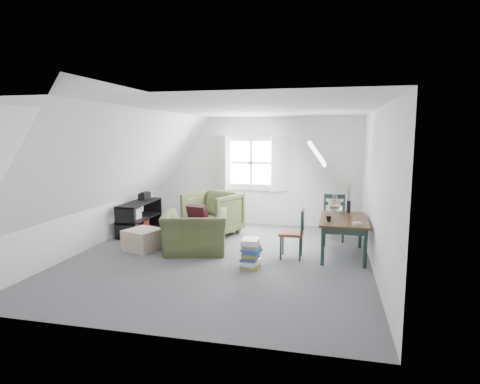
% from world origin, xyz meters
% --- Properties ---
extents(floor, '(5.50, 5.50, 0.00)m').
position_xyz_m(floor, '(0.00, 0.00, 0.00)').
color(floor, '#545359').
rests_on(floor, ground).
extents(ceiling, '(5.50, 5.50, 0.00)m').
position_xyz_m(ceiling, '(0.00, 0.00, 2.50)').
color(ceiling, white).
rests_on(ceiling, wall_back).
extents(wall_back, '(5.00, 0.00, 5.00)m').
position_xyz_m(wall_back, '(0.00, 2.75, 1.25)').
color(wall_back, silver).
rests_on(wall_back, ground).
extents(wall_front, '(5.00, 0.00, 5.00)m').
position_xyz_m(wall_front, '(0.00, -2.75, 1.25)').
color(wall_front, silver).
rests_on(wall_front, ground).
extents(wall_left, '(0.00, 5.50, 5.50)m').
position_xyz_m(wall_left, '(-2.50, 0.00, 1.25)').
color(wall_left, silver).
rests_on(wall_left, ground).
extents(wall_right, '(0.00, 5.50, 5.50)m').
position_xyz_m(wall_right, '(2.50, 0.00, 1.25)').
color(wall_right, silver).
rests_on(wall_right, ground).
extents(slope_left, '(3.19, 5.50, 4.48)m').
position_xyz_m(slope_left, '(-1.55, 0.00, 1.78)').
color(slope_left, white).
rests_on(slope_left, wall_left).
extents(slope_right, '(3.19, 5.50, 4.48)m').
position_xyz_m(slope_right, '(1.55, 0.00, 1.78)').
color(slope_right, white).
rests_on(slope_right, wall_right).
extents(dormer_window, '(1.71, 0.35, 1.30)m').
position_xyz_m(dormer_window, '(0.00, 2.68, 1.45)').
color(dormer_window, white).
rests_on(dormer_window, wall_back).
extents(skylight, '(0.35, 0.75, 0.47)m').
position_xyz_m(skylight, '(1.55, 1.30, 1.75)').
color(skylight, white).
rests_on(skylight, slope_right).
extents(armchair_near, '(1.32, 1.22, 0.73)m').
position_xyz_m(armchair_near, '(-0.52, 0.22, 0.00)').
color(armchair_near, '#444D2A').
rests_on(armchair_near, floor).
extents(armchair_far, '(1.26, 1.28, 0.91)m').
position_xyz_m(armchair_far, '(-0.57, 1.50, 0.00)').
color(armchair_far, '#444D2A').
rests_on(armchair_far, floor).
extents(throw_pillow, '(0.42, 0.30, 0.39)m').
position_xyz_m(throw_pillow, '(-0.52, 0.37, 0.66)').
color(throw_pillow, '#350E18').
rests_on(throw_pillow, armchair_near).
extents(ottoman, '(0.71, 0.71, 0.38)m').
position_xyz_m(ottoman, '(-1.51, 0.16, 0.19)').
color(ottoman, tan).
rests_on(ottoman, floor).
extents(dining_table, '(0.80, 1.33, 0.67)m').
position_xyz_m(dining_table, '(2.05, 0.59, 0.58)').
color(dining_table, '#321F0C').
rests_on(dining_table, floor).
extents(demijohn, '(0.24, 0.24, 0.34)m').
position_xyz_m(demijohn, '(1.90, 1.04, 0.80)').
color(demijohn, silver).
rests_on(demijohn, dining_table).
extents(vase_twigs, '(0.07, 0.08, 0.55)m').
position_xyz_m(vase_twigs, '(2.15, 1.14, 0.79)').
color(vase_twigs, black).
rests_on(vase_twigs, dining_table).
extents(cup, '(0.10, 0.10, 0.09)m').
position_xyz_m(cup, '(1.80, 0.29, 0.67)').
color(cup, black).
rests_on(cup, dining_table).
extents(paper_box, '(0.14, 0.12, 0.04)m').
position_xyz_m(paper_box, '(2.25, 0.14, 0.69)').
color(paper_box, white).
rests_on(paper_box, dining_table).
extents(dining_chair_far, '(0.45, 0.45, 0.96)m').
position_xyz_m(dining_chair_far, '(1.90, 1.62, 0.50)').
color(dining_chair_far, brown).
rests_on(dining_chair_far, floor).
extents(dining_chair_near, '(0.40, 0.40, 0.85)m').
position_xyz_m(dining_chair_near, '(1.23, 0.28, 0.44)').
color(dining_chair_near, brown).
rests_on(dining_chair_near, floor).
extents(media_shelf, '(0.44, 1.31, 0.67)m').
position_xyz_m(media_shelf, '(-2.16, 1.30, 0.30)').
color(media_shelf, black).
rests_on(media_shelf, floor).
extents(electronics_box, '(0.21, 0.27, 0.19)m').
position_xyz_m(electronics_box, '(-2.16, 1.59, 0.75)').
color(electronics_box, black).
rests_on(electronics_box, media_shelf).
extents(magazine_stack, '(0.34, 0.40, 0.45)m').
position_xyz_m(magazine_stack, '(0.61, -0.36, 0.23)').
color(magazine_stack, '#B29933').
rests_on(magazine_stack, floor).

